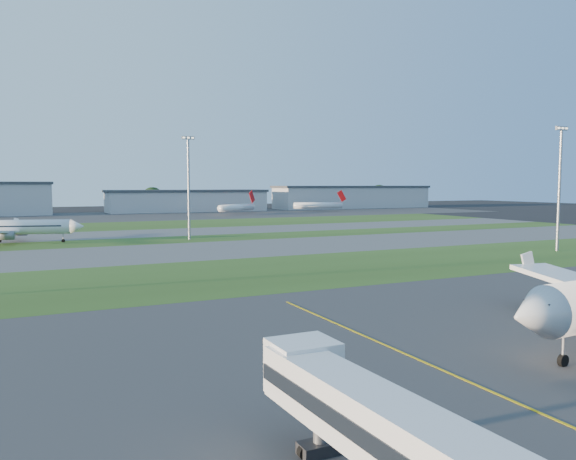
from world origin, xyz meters
TOP-DOWN VIEW (x-y plane):
  - ground at (0.00, 0.00)m, footprint 700.00×700.00m
  - apron_near at (0.00, 0.00)m, footprint 300.00×70.00m
  - grass_strip_a at (0.00, 52.00)m, footprint 300.00×34.00m
  - taxiway_a at (0.00, 85.00)m, footprint 300.00×32.00m
  - grass_strip_b at (0.00, 110.00)m, footprint 300.00×18.00m
  - taxiway_b at (0.00, 132.00)m, footprint 300.00×26.00m
  - grass_strip_c at (0.00, 165.00)m, footprint 300.00×40.00m
  - apron_far at (0.00, 225.00)m, footprint 400.00×80.00m
  - yellow_line at (5.00, 0.00)m, footprint 0.25×60.00m
  - airliner_taxiing at (-25.73, 118.40)m, footprint 33.24×27.91m
  - mini_jet_near at (68.13, 217.13)m, footprint 24.40×17.87m
  - mini_jet_far at (115.42, 224.54)m, footprint 28.53×7.00m
  - light_mast_centre at (15.00, 108.00)m, footprint 3.20×0.70m
  - light_mast_east at (78.00, 52.00)m, footprint 3.20×0.70m
  - hangar_east at (55.00, 255.00)m, footprint 81.60×23.00m
  - hangar_far_east at (155.00, 255.00)m, footprint 96.90×23.00m
  - tree_mid_west at (-20.00, 266.00)m, footprint 9.90×9.90m
  - tree_mid_east at (40.00, 269.00)m, footprint 11.55×11.55m
  - tree_east at (115.00, 267.00)m, footprint 10.45×10.45m
  - tree_far_east at (185.00, 271.00)m, footprint 12.65×12.65m

SIDE VIEW (x-z plane):
  - ground at x=0.00m, z-range 0.00..0.00m
  - yellow_line at x=5.00m, z-range -0.01..0.01m
  - apron_near at x=0.00m, z-range 0.00..0.01m
  - grass_strip_a at x=0.00m, z-range 0.00..0.01m
  - taxiway_a at x=0.00m, z-range 0.00..0.01m
  - grass_strip_b at x=0.00m, z-range 0.00..0.01m
  - taxiway_b at x=0.00m, z-range 0.00..0.01m
  - grass_strip_c at x=0.00m, z-range 0.00..0.01m
  - apron_far at x=0.00m, z-range 0.00..0.01m
  - mini_jet_near at x=68.13m, z-range -1.46..8.02m
  - mini_jet_far at x=115.42m, z-range -1.46..8.02m
  - airliner_taxiing at x=-25.73m, z-range -1.58..9.02m
  - hangar_east at x=55.00m, z-range 0.04..11.24m
  - tree_mid_west at x=-20.00m, z-range 0.44..11.24m
  - tree_east at x=115.00m, z-range 0.46..11.86m
  - hangar_far_east at x=155.00m, z-range 0.04..13.24m
  - tree_mid_east at x=40.00m, z-range 0.51..13.11m
  - tree_far_east at x=185.00m, z-range 0.56..14.36m
  - light_mast_centre at x=15.00m, z-range 1.91..27.71m
  - light_mast_east at x=78.00m, z-range 1.91..27.71m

